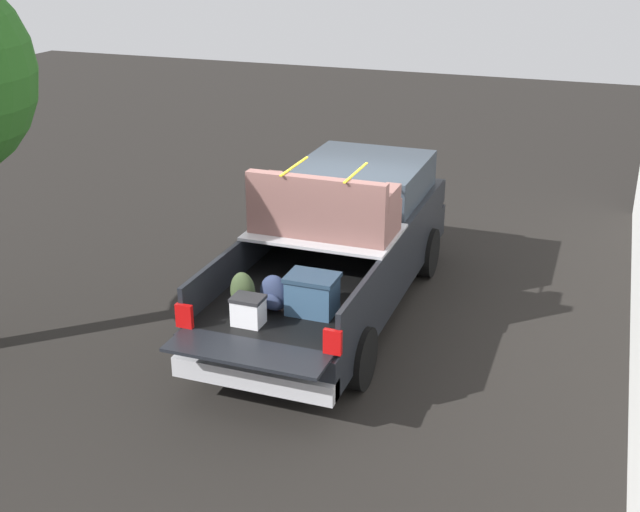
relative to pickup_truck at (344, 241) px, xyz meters
name	(u,v)px	position (x,y,z in m)	size (l,w,h in m)	color
ground_plane	(335,313)	(-0.37, 0.00, -0.95)	(40.00, 40.00, 0.00)	black
pickup_truck	(344,241)	(0.00, 0.00, 0.00)	(6.05, 2.06, 2.23)	black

